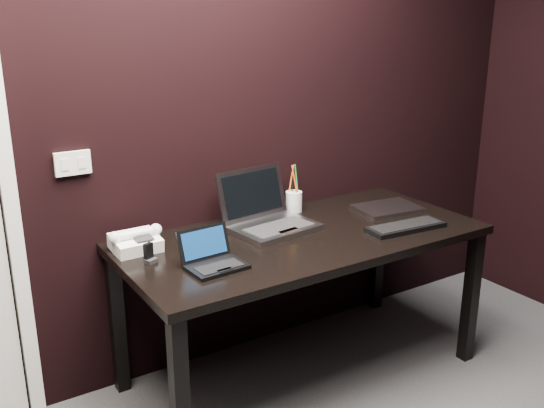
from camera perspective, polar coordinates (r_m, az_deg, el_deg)
wall_back at (r=2.87m, az=-6.54°, el=8.95°), size 4.00×0.00×4.00m
wall_switch at (r=2.69m, az=-18.25°, el=3.67°), size 0.15×0.02×0.10m
desk at (r=2.85m, az=2.92°, el=-4.31°), size 1.70×0.80×0.74m
netbook at (r=2.47m, az=-5.56°, el=-5.26°), size 0.24×0.22×0.15m
silver_laptop at (r=2.88m, az=-0.34°, el=-1.34°), size 0.43×0.39×0.27m
ext_keyboard at (r=2.95m, az=12.48°, el=-2.10°), size 0.40×0.17×0.03m
closed_laptop at (r=3.21m, az=10.82°, el=-0.41°), size 0.35×0.27×0.02m
desk_phone at (r=2.68m, az=-12.72°, el=-3.45°), size 0.24×0.18×0.12m
mobile_phone at (r=2.55m, az=-11.48°, el=-4.75°), size 0.06×0.05×0.08m
pen_cup at (r=3.13m, az=2.07°, el=0.33°), size 0.10×0.10×0.25m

